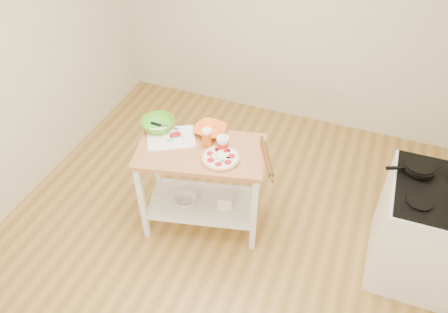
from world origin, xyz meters
The scene contains 15 objects.
room_shell centered at (0.00, 0.00, 1.35)m, with size 4.04×4.54×2.74m.
prep_island centered at (-0.19, 0.26, 0.64)m, with size 1.16×0.80×0.90m.
gas_stove centered at (1.66, 0.43, 0.47)m, with size 0.68×0.79×1.11m.
skillet centered at (1.49, 0.59, 0.97)m, with size 0.36×0.24×0.03m.
pizza centered at (0.01, 0.21, 0.92)m, with size 0.31×0.31×0.05m.
cutting_board centered at (-0.48, 0.30, 0.91)m, with size 0.50×0.46×0.04m.
spatula centered at (-0.44, 0.29, 0.92)m, with size 0.13×0.12×0.01m.
knife centered at (-0.64, 0.42, 0.92)m, with size 0.27×0.03×0.01m.
orange_bowl centered at (-0.20, 0.49, 0.93)m, with size 0.26×0.26×0.06m, color orange.
green_bowl centered at (-0.64, 0.39, 0.95)m, with size 0.29×0.29×0.09m, color #53B123.
beer_pint centered at (-0.15, 0.32, 0.99)m, with size 0.08×0.08×0.17m.
yogurt_tub centered at (-0.02, 0.33, 0.96)m, with size 0.10×0.10×0.21m.
rolling_pin centered at (0.36, 0.32, 0.92)m, with size 0.05×0.05×0.41m, color brown.
shelf_glass_bowl centered at (-0.34, 0.20, 0.29)m, with size 0.22×0.22×0.07m, color silver.
shelf_bin centered at (0.02, 0.30, 0.32)m, with size 0.13×0.13×0.13m, color white.
Camera 1 is at (0.98, -2.22, 3.25)m, focal length 35.00 mm.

